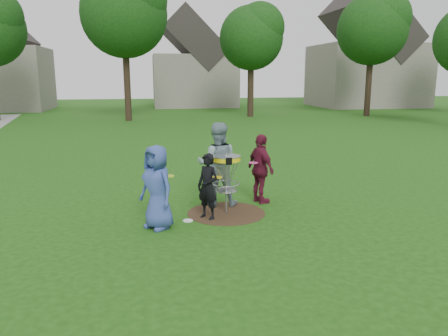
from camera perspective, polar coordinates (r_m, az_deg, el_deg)
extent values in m
plane|color=#19470F|center=(10.11, 0.29, -5.90)|extent=(100.00, 100.00, 0.00)
cylinder|color=#47331E|center=(10.11, 0.29, -5.88)|extent=(1.80, 1.80, 0.01)
imported|color=#364B96|center=(9.03, -8.74, -2.49)|extent=(0.97, 1.01, 1.75)
imported|color=black|center=(9.56, -2.14, -2.42)|extent=(0.62, 0.63, 1.46)
imported|color=gray|center=(10.52, -0.86, 0.51)|extent=(1.10, 0.92, 2.02)
imported|color=maroon|center=(10.75, 4.83, -0.11)|extent=(0.72, 1.09, 1.72)
cylinder|color=white|center=(9.61, -4.74, -6.86)|extent=(0.22, 0.22, 0.02)
cylinder|color=#9EA0A5|center=(9.92, 0.30, -2.11)|extent=(0.05, 0.05, 1.38)
cylinder|color=yellow|center=(9.79, 0.30, 1.24)|extent=(0.64, 0.64, 0.10)
cylinder|color=#9EA0A5|center=(9.78, 0.30, 1.56)|extent=(0.66, 0.66, 0.01)
cube|color=black|center=(9.48, 0.65, 0.88)|extent=(0.14, 0.02, 0.16)
torus|color=#9EA0A5|center=(9.92, 0.30, -2.05)|extent=(0.62, 0.62, 0.02)
torus|color=#9EA0A5|center=(9.96, 0.30, -2.95)|extent=(0.50, 0.50, 0.02)
cylinder|color=#9EA0A5|center=(9.96, 0.30, -3.00)|extent=(0.44, 0.44, 0.01)
cylinder|color=#BEEA1A|center=(9.10, -7.20, -1.04)|extent=(0.22, 0.22, 0.02)
cylinder|color=yellow|center=(9.70, -0.87, -1.20)|extent=(0.22, 0.22, 0.02)
cylinder|color=#E03AA7|center=(10.21, -0.43, 1.47)|extent=(0.22, 0.22, 0.02)
cylinder|color=#FC42AD|center=(10.50, 3.86, 0.70)|extent=(0.22, 0.22, 0.02)
cylinder|color=#38281C|center=(31.00, -12.51, 10.31)|extent=(0.46, 0.46, 4.62)
sphere|color=#164211|center=(31.24, -12.93, 19.01)|extent=(5.72, 5.72, 5.72)
cylinder|color=#38281C|center=(33.39, 3.48, 9.96)|extent=(0.46, 0.46, 3.78)
sphere|color=#164211|center=(33.47, 3.57, 16.59)|extent=(4.68, 4.68, 4.68)
cylinder|color=#38281C|center=(35.64, 18.32, 9.85)|extent=(0.46, 0.46, 4.20)
sphere|color=#164211|center=(35.78, 18.79, 16.74)|extent=(5.20, 5.20, 5.20)
cube|color=gray|center=(44.72, -3.95, 11.27)|extent=(8.00, 7.00, 5.00)
cube|color=#2D2826|center=(44.84, -4.03, 16.31)|extent=(6.11, 7.14, 6.11)
cube|color=gray|center=(46.80, 18.08, 11.36)|extent=(10.00, 8.00, 6.00)
cube|color=#2D2826|center=(47.04, 18.48, 17.21)|extent=(7.64, 8.16, 7.64)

